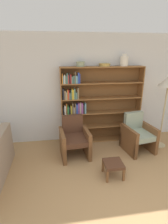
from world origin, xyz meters
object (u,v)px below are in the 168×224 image
Objects in this scene: vase_tall at (124,61)px; footstool at (113,165)px; bookshelf at (93,106)px; bowl_sage at (80,64)px; armchair_leather at (74,139)px; armchair_cushioned at (138,134)px; bowl_copper at (105,65)px; floor_lamp at (168,85)px.

footstool is (-0.65, -1.52, -1.85)m from vase_tall.
bowl_sage is (-0.33, -0.02, 1.06)m from bookshelf.
armchair_leather is 1.55m from armchair_cushioned.
vase_tall reaches higher than armchair_cushioned.
bowl_copper is 0.49m from vase_tall.
floor_lamp is 2.27m from footstool.
floor_lamp is at bearing -18.46° from bookshelf.
floor_lamp is at bearing -15.11° from bowl_sage.
bowl_sage is 0.24× the size of armchair_leather.
vase_tall is at bearing -159.14° from armchair_leather.
armchair_cushioned is 1.25m from footstool.
armchair_cushioned is (0.23, -0.64, -1.69)m from vase_tall.
bowl_sage is 1.77m from armchair_leather.
bowl_copper is 0.31× the size of armchair_cushioned.
bowl_sage reaches higher than bowl_copper.
bowl_copper is (0.26, -0.02, 1.04)m from bookshelf.
bookshelf is 2.29× the size of armchair_cushioned.
vase_tall is 2.48m from footstool.
vase_tall is (0.48, 0.00, 0.08)m from bowl_copper.
bowl_copper is 1.88m from armchair_cushioned.
floor_lamp reaches higher than footstool.
armchair_leather is 2.54× the size of footstool.
bookshelf is at bearing 161.54° from floor_lamp.
floor_lamp reaches higher than armchair_cushioned.
bowl_sage is 2.19m from armchair_cushioned.
bookshelf is 7.31× the size of vase_tall.
bowl_sage is 0.61× the size of footstool.
vase_tall is 2.24m from armchair_leather.
floor_lamp is at bearing 179.05° from armchair_cushioned.
bookshelf is at bearing -136.07° from armchair_leather.
footstool is (-0.88, -0.87, -0.16)m from armchair_cushioned.
vase_tall reaches higher than bowl_copper.
armchair_leather is at bearing -130.85° from bookshelf.
floor_lamp is at bearing 177.56° from armchair_leather.
bowl_sage is 2.39m from footstool.
bowl_sage is 2.10m from floor_lamp.
armchair_leather is 0.51× the size of floor_lamp.
footstool is at bearing 34.61° from armchair_cushioned.
bowl_sage is 0.12× the size of floor_lamp.
bowl_copper is (0.59, 0.00, -0.03)m from bowl_sage.
bookshelf is at bearing 178.76° from vase_tall.
bowl_sage is at bearing -115.59° from armchair_leather.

